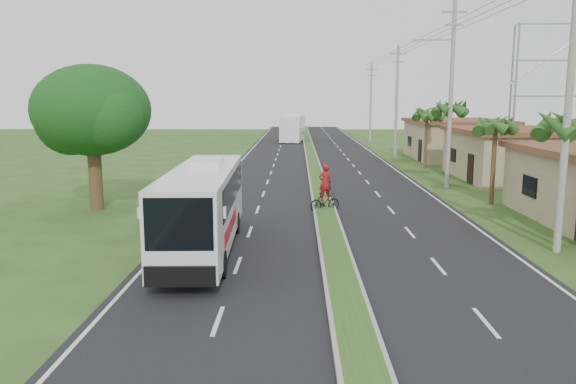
{
  "coord_description": "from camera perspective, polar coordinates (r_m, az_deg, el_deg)",
  "views": [
    {
      "loc": [
        -1.43,
        -18.93,
        5.76
      ],
      "look_at": [
        -1.82,
        4.96,
        1.8
      ],
      "focal_mm": 35.0,
      "sensor_mm": 36.0,
      "label": 1
    }
  ],
  "objects": [
    {
      "name": "utility_pole_b",
      "position": [
        38.23,
        16.19,
        9.79
      ],
      "size": [
        3.2,
        0.28,
        12.0
      ],
      "color": "gray",
      "rests_on": "ground"
    },
    {
      "name": "palm_verge_c",
      "position": [
        39.29,
        16.2,
        8.12
      ],
      "size": [
        2.4,
        2.4,
        5.85
      ],
      "color": "#473321",
      "rests_on": "ground"
    },
    {
      "name": "road_asphalt",
      "position": [
        39.38,
        3.01,
        1.0
      ],
      "size": [
        14.0,
        160.0,
        0.02
      ],
      "primitive_type": "cube",
      "color": "black",
      "rests_on": "ground"
    },
    {
      "name": "shop_mid",
      "position": [
        43.91,
        21.55,
        3.66
      ],
      "size": [
        7.6,
        10.6,
        3.67
      ],
      "color": "#998967",
      "rests_on": "ground"
    },
    {
      "name": "coach_bus_main",
      "position": [
        21.55,
        -8.58,
        -1.06
      ],
      "size": [
        2.57,
        10.66,
        3.42
      ],
      "rotation": [
        0.0,
        0.0,
        0.03
      ],
      "color": "white",
      "rests_on": "ground"
    },
    {
      "name": "shade_tree",
      "position": [
        30.86,
        -19.49,
        7.52
      ],
      "size": [
        6.3,
        6.0,
        7.54
      ],
      "color": "#473321",
      "rests_on": "ground"
    },
    {
      "name": "lane_edge_right",
      "position": [
        40.18,
        12.6,
        0.94
      ],
      "size": [
        0.12,
        160.0,
        0.01
      ],
      "primitive_type": "cube",
      "color": "silver",
      "rests_on": "ground"
    },
    {
      "name": "coach_bus_far",
      "position": [
        78.64,
        0.54,
        6.67
      ],
      "size": [
        3.58,
        12.2,
        3.5
      ],
      "rotation": [
        0.0,
        0.0,
        -0.08
      ],
      "color": "white",
      "rests_on": "ground"
    },
    {
      "name": "palm_verge_b",
      "position": [
        32.8,
        20.35,
        6.38
      ],
      "size": [
        2.4,
        2.4,
        5.05
      ],
      "color": "#473321",
      "rests_on": "ground"
    },
    {
      "name": "lane_edge_left",
      "position": [
        39.7,
        -6.7,
        1.01
      ],
      "size": [
        0.12,
        160.0,
        0.01
      ],
      "primitive_type": "cube",
      "color": "silver",
      "rests_on": "ground"
    },
    {
      "name": "palm_verge_d",
      "position": [
        48.15,
        13.94,
        7.7
      ],
      "size": [
        2.4,
        2.4,
        5.25
      ],
      "color": "#473321",
      "rests_on": "ground"
    },
    {
      "name": "billboard_lattice",
      "position": [
        54.26,
        26.93,
        9.54
      ],
      "size": [
        10.18,
        1.18,
        12.07
      ],
      "color": "gray",
      "rests_on": "ground"
    },
    {
      "name": "ground",
      "position": [
        19.84,
        5.07,
        -7.51
      ],
      "size": [
        180.0,
        180.0,
        0.0
      ],
      "primitive_type": "plane",
      "color": "#294619",
      "rests_on": "ground"
    },
    {
      "name": "shop_far",
      "position": [
        57.18,
        16.66,
        5.18
      ],
      "size": [
        8.6,
        11.6,
        3.82
      ],
      "color": "#998967",
      "rests_on": "ground"
    },
    {
      "name": "utility_pole_d",
      "position": [
        77.56,
        8.4,
        9.07
      ],
      "size": [
        1.6,
        0.28,
        10.5
      ],
      "color": "gray",
      "rests_on": "ground"
    },
    {
      "name": "utility_pole_a",
      "position": [
        23.16,
        26.61,
        8.21
      ],
      "size": [
        1.6,
        0.28,
        11.0
      ],
      "color": "gray",
      "rests_on": "ground"
    },
    {
      "name": "motorcyclist",
      "position": [
        29.07,
        3.77,
        -0.13
      ],
      "size": [
        1.69,
        1.01,
        2.46
      ],
      "rotation": [
        0.0,
        0.0,
        0.36
      ],
      "color": "black",
      "rests_on": "ground"
    },
    {
      "name": "utility_pole_c",
      "position": [
        57.79,
        10.98,
        9.16
      ],
      "size": [
        1.6,
        0.28,
        11.0
      ],
      "color": "gray",
      "rests_on": "ground"
    },
    {
      "name": "palm_verge_a",
      "position": [
        24.3,
        26.51,
        6.02
      ],
      "size": [
        2.4,
        2.4,
        5.45
      ],
      "color": "#473321",
      "rests_on": "ground"
    },
    {
      "name": "median_strip",
      "position": [
        39.36,
        3.01,
        1.14
      ],
      "size": [
        1.2,
        160.0,
        0.18
      ],
      "color": "gray",
      "rests_on": "ground"
    }
  ]
}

